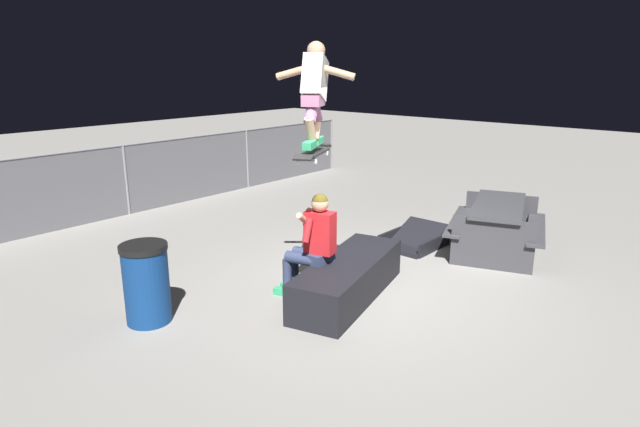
% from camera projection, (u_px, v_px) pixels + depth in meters
% --- Properties ---
extents(ground_plane, '(40.00, 40.00, 0.00)m').
position_uv_depth(ground_plane, '(363.00, 291.00, 6.68)').
color(ground_plane, gray).
extents(ledge_box_main, '(2.13, 1.14, 0.48)m').
position_uv_depth(ledge_box_main, '(348.00, 279.00, 6.46)').
color(ledge_box_main, black).
rests_on(ledge_box_main, ground).
extents(person_sitting_on_ledge, '(0.59, 0.79, 1.31)m').
position_uv_depth(person_sitting_on_ledge, '(312.00, 241.00, 6.31)').
color(person_sitting_on_ledge, '#2D3856').
rests_on(person_sitting_on_ledge, ground).
extents(skateboard, '(1.00, 0.65, 0.13)m').
position_uv_depth(skateboard, '(313.00, 153.00, 5.93)').
color(skateboard, black).
extents(skater_airborne, '(0.63, 0.82, 1.12)m').
position_uv_depth(skater_airborne, '(314.00, 89.00, 5.80)').
color(skater_airborne, '#2D9E66').
extents(kicker_ramp, '(0.98, 0.77, 0.42)m').
position_uv_depth(kicker_ramp, '(414.00, 242.00, 8.31)').
color(kicker_ramp, black).
rests_on(kicker_ramp, ground).
extents(picnic_table_back, '(2.04, 1.81, 0.75)m').
position_uv_depth(picnic_table_back, '(497.00, 220.00, 7.96)').
color(picnic_table_back, '#38383D').
rests_on(picnic_table_back, ground).
extents(trash_bin, '(0.51, 0.51, 0.89)m').
position_uv_depth(trash_bin, '(146.00, 283.00, 5.79)').
color(trash_bin, navy).
rests_on(trash_bin, ground).
extents(fence_back, '(12.05, 0.05, 1.32)m').
position_uv_depth(fence_back, '(126.00, 178.00, 9.89)').
color(fence_back, slate).
rests_on(fence_back, ground).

